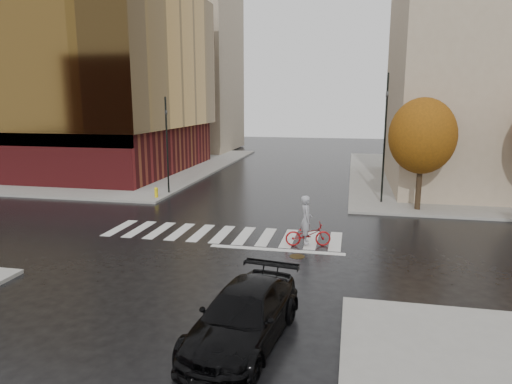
% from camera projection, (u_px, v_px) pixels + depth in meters
% --- Properties ---
extents(ground, '(120.00, 120.00, 0.00)m').
position_uv_depth(ground, '(219.00, 237.00, 21.95)').
color(ground, black).
rests_on(ground, ground).
extents(sidewalk_nw, '(30.00, 30.00, 0.15)m').
position_uv_depth(sidewalk_nw, '(80.00, 164.00, 46.33)').
color(sidewalk_nw, gray).
rests_on(sidewalk_nw, ground).
extents(crosswalk, '(12.00, 3.00, 0.01)m').
position_uv_depth(crosswalk, '(222.00, 234.00, 22.43)').
color(crosswalk, silver).
rests_on(crosswalk, ground).
extents(office_glass, '(27.00, 19.00, 16.00)m').
position_uv_depth(office_glass, '(44.00, 80.00, 42.02)').
color(office_glass, maroon).
rests_on(office_glass, sidewalk_nw).
extents(building_ne_tan, '(16.00, 16.00, 18.00)m').
position_uv_depth(building_ne_tan, '(510.00, 62.00, 32.99)').
color(building_ne_tan, tan).
rests_on(building_ne_tan, sidewalk_ne).
extents(building_nw_far, '(14.00, 12.00, 20.00)m').
position_uv_depth(building_nw_far, '(180.00, 71.00, 58.66)').
color(building_nw_far, tan).
rests_on(building_nw_far, sidewalk_nw).
extents(tree_ne_a, '(3.80, 3.80, 6.50)m').
position_uv_depth(tree_ne_a, '(422.00, 136.00, 26.13)').
color(tree_ne_a, black).
rests_on(tree_ne_a, sidewalk_ne).
extents(sedan, '(2.80, 5.42, 1.50)m').
position_uv_depth(sedan, '(244.00, 316.00, 12.34)').
color(sedan, black).
rests_on(sedan, ground).
extents(cyclist, '(2.15, 1.14, 2.32)m').
position_uv_depth(cyclist, '(307.00, 229.00, 20.52)').
color(cyclist, '#9A0E10').
rests_on(cyclist, ground).
extents(traffic_light_nw, '(0.17, 0.14, 6.56)m').
position_uv_depth(traffic_light_nw, '(167.00, 140.00, 31.11)').
color(traffic_light_nw, black).
rests_on(traffic_light_nw, sidewalk_nw).
extents(traffic_light_ne, '(0.16, 0.20, 7.95)m').
position_uv_depth(traffic_light_ne, '(385.00, 129.00, 28.01)').
color(traffic_light_ne, black).
rests_on(traffic_light_ne, sidewalk_ne).
extents(fire_hydrant, '(0.24, 0.24, 0.69)m').
position_uv_depth(fire_hydrant, '(156.00, 192.00, 30.15)').
color(fire_hydrant, yellow).
rests_on(fire_hydrant, sidewalk_nw).
extents(manhole, '(0.84, 0.84, 0.01)m').
position_uv_depth(manhole, '(297.00, 256.00, 19.26)').
color(manhole, '#3D3016').
rests_on(manhole, ground).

